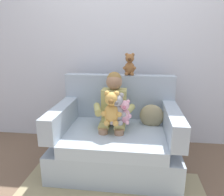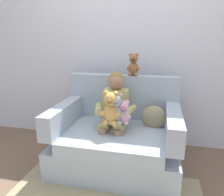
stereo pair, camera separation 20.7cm
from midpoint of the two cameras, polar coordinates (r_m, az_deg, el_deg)
The scene contains 9 objects.
ground_plane at distance 2.43m, azimuth -1.57°, elevation -17.55°, with size 8.00×8.00×0.00m, color brown.
back_wall at distance 2.73m, azimuth 0.47°, elevation 14.91°, with size 6.00×0.10×2.60m, color silver.
armchair at distance 2.32m, azimuth -1.46°, elevation -10.73°, with size 1.27×0.91×0.93m.
seated_child at distance 2.23m, azimuth -2.28°, elevation -2.65°, with size 0.45×0.39×0.82m.
plush_grey at distance 2.04m, azimuth -1.62°, elevation -3.11°, with size 0.19×0.15×0.31m.
plush_pink at distance 2.06m, azimuth 0.51°, elevation -3.89°, with size 0.14×0.12×0.24m.
plush_honey at distance 2.02m, azimuth -3.00°, elevation -2.99°, with size 0.20×0.16×0.33m.
plush_brown_on_backrest at distance 2.42m, azimuth 2.29°, elevation 8.84°, with size 0.15×0.12×0.25m.
throw_pillow at distance 2.33m, azimuth 8.11°, elevation -4.88°, with size 0.26×0.12×0.26m, color #998C66.
Camera 1 is at (0.21, -2.04, 1.32)m, focal length 34.02 mm.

